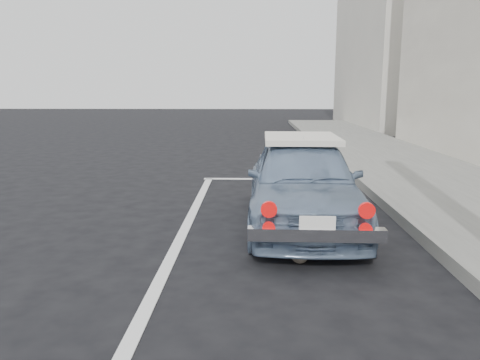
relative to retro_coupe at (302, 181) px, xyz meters
name	(u,v)px	position (x,y,z in m)	size (l,w,h in m)	color
building_far	(393,38)	(5.79, 16.58, 3.43)	(3.50, 10.00, 8.00)	beige
pline_front	(282,179)	(-0.06, 3.08, -0.57)	(3.00, 0.12, 0.01)	silver
pline_side	(183,233)	(-1.46, -0.42, -0.57)	(0.12, 7.00, 0.01)	silver
retro_coupe	(302,181)	(0.00, 0.00, 0.00)	(1.40, 3.36, 1.13)	#6E85A3
cat	(300,253)	(-0.16, -1.34, -0.47)	(0.20, 0.42, 0.22)	brown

